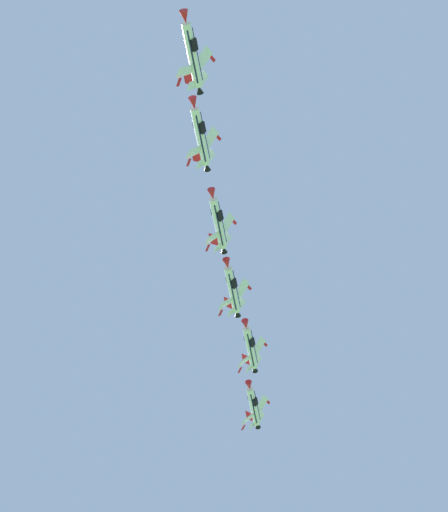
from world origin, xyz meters
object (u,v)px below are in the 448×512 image
object	(u,v)px
fighter_jet_right_wing	(218,222)
fighter_jet_left_outer	(232,289)
fighter_jet_lead	(192,54)
fighter_jet_left_wing	(200,135)
fighter_jet_trail_slot	(253,405)
fighter_jet_right_outer	(250,347)

from	to	relation	value
fighter_jet_right_wing	fighter_jet_left_outer	world-z (taller)	fighter_jet_right_wing
fighter_jet_right_wing	fighter_jet_lead	bearing A→B (deg)	92.46
fighter_jet_left_wing	fighter_jet_right_wing	distance (m)	20.01
fighter_jet_lead	fighter_jet_trail_slot	xyz separation A→B (m)	(29.55, 84.67, -1.78)
fighter_jet_left_wing	fighter_jet_right_wing	world-z (taller)	fighter_jet_left_wing
fighter_jet_left_wing	fighter_jet_lead	bearing A→B (deg)	95.41
fighter_jet_left_wing	fighter_jet_left_outer	distance (m)	36.53
fighter_jet_lead	fighter_jet_left_wing	distance (m)	16.86
fighter_jet_left_wing	fighter_jet_trail_slot	size ratio (longest dim) A/B	1.00
fighter_jet_right_wing	fighter_jet_trail_slot	bearing A→B (deg)	-89.55
fighter_jet_left_wing	fighter_jet_right_wing	bearing A→B (deg)	-90.03
fighter_jet_left_outer	fighter_jet_trail_slot	size ratio (longest dim) A/B	1.00
fighter_jet_left_outer	fighter_jet_right_outer	xyz separation A→B (m)	(7.46, 16.49, 0.61)
fighter_jet_lead	fighter_jet_right_wing	bearing A→B (deg)	-87.54
fighter_jet_lead	fighter_jet_trail_slot	size ratio (longest dim) A/B	1.00
fighter_jet_lead	fighter_jet_right_outer	bearing A→B (deg)	-89.94
fighter_jet_trail_slot	fighter_jet_lead	bearing A→B (deg)	91.27
fighter_jet_right_wing	fighter_jet_left_outer	distance (m)	16.54
fighter_jet_left_outer	fighter_jet_right_outer	distance (m)	18.11
fighter_jet_lead	fighter_jet_right_wing	size ratio (longest dim) A/B	1.00
fighter_jet_left_outer	fighter_jet_lead	bearing A→B (deg)	91.39
fighter_jet_lead	fighter_jet_left_outer	size ratio (longest dim) A/B	1.00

